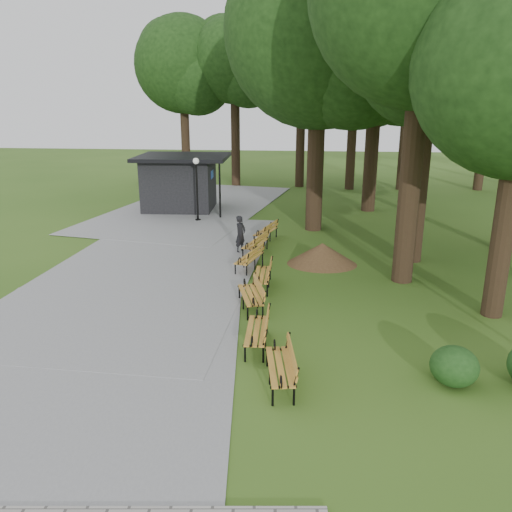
# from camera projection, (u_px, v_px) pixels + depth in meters

# --- Properties ---
(ground) EXTENTS (100.00, 100.00, 0.00)m
(ground) POSITION_uv_depth(u_px,v_px,m) (246.00, 298.00, 16.25)
(ground) COLOR #345919
(ground) RESTS_ON ground
(path) EXTENTS (12.00, 38.00, 0.06)m
(path) POSITION_uv_depth(u_px,v_px,m) (152.00, 264.00, 19.50)
(path) COLOR gray
(path) RESTS_ON ground
(person) EXTENTS (0.58, 0.67, 1.54)m
(person) POSITION_uv_depth(u_px,v_px,m) (241.00, 234.00, 20.93)
(person) COLOR black
(person) RESTS_ON ground
(kiosk) EXTENTS (5.19, 4.57, 3.12)m
(kiosk) POSITION_uv_depth(u_px,v_px,m) (179.00, 183.00, 29.00)
(kiosk) COLOR black
(kiosk) RESTS_ON ground
(lamp_post) EXTENTS (0.32, 0.32, 3.27)m
(lamp_post) POSITION_uv_depth(u_px,v_px,m) (197.00, 176.00, 25.95)
(lamp_post) COLOR black
(lamp_post) RESTS_ON ground
(dirt_mound) EXTENTS (2.24, 2.24, 0.83)m
(dirt_mound) POSITION_uv_depth(u_px,v_px,m) (322.00, 254.00, 19.51)
(dirt_mound) COLOR #47301C
(dirt_mound) RESTS_ON ground
(bench_0) EXTENTS (0.92, 1.97, 0.88)m
(bench_0) POSITION_uv_depth(u_px,v_px,m) (280.00, 367.00, 11.18)
(bench_0) COLOR #C0832C
(bench_0) RESTS_ON ground
(bench_1) EXTENTS (0.70, 1.92, 0.88)m
(bench_1) POSITION_uv_depth(u_px,v_px,m) (257.00, 331.00, 12.92)
(bench_1) COLOR #C0832C
(bench_1) RESTS_ON ground
(bench_2) EXTENTS (1.14, 2.00, 0.88)m
(bench_2) POSITION_uv_depth(u_px,v_px,m) (250.00, 295.00, 15.29)
(bench_2) COLOR #C0832C
(bench_2) RESTS_ON ground
(bench_3) EXTENTS (0.68, 1.91, 0.88)m
(bench_3) POSITION_uv_depth(u_px,v_px,m) (262.00, 275.00, 17.05)
(bench_3) COLOR #C0832C
(bench_3) RESTS_ON ground
(bench_4) EXTENTS (1.10, 2.00, 0.88)m
(bench_4) POSITION_uv_depth(u_px,v_px,m) (249.00, 258.00, 18.91)
(bench_4) COLOR #C0832C
(bench_4) RESTS_ON ground
(bench_5) EXTENTS (1.10, 2.00, 0.88)m
(bench_5) POSITION_uv_depth(u_px,v_px,m) (255.00, 243.00, 20.81)
(bench_5) COLOR #C0832C
(bench_5) RESTS_ON ground
(bench_6) EXTENTS (1.14, 2.00, 0.88)m
(bench_6) POSITION_uv_depth(u_px,v_px,m) (266.00, 231.00, 22.72)
(bench_6) COLOR #C0832C
(bench_6) RESTS_ON ground
(lawn_tree_1) EXTENTS (5.55, 5.55, 10.55)m
(lawn_tree_1) POSITION_uv_depth(u_px,v_px,m) (432.00, 51.00, 17.78)
(lawn_tree_1) COLOR black
(lawn_tree_1) RESTS_ON ground
(lawn_tree_2) EXTENTS (8.48, 8.48, 13.20)m
(lawn_tree_2) POSITION_uv_depth(u_px,v_px,m) (320.00, 32.00, 22.27)
(lawn_tree_2) COLOR black
(lawn_tree_2) RESTS_ON ground
(lawn_tree_4) EXTENTS (7.40, 7.40, 12.16)m
(lawn_tree_4) POSITION_uv_depth(u_px,v_px,m) (378.00, 53.00, 26.71)
(lawn_tree_4) COLOR black
(lawn_tree_4) RESTS_ON ground
(tree_backdrop) EXTENTS (35.13, 9.02, 16.43)m
(tree_backdrop) POSITION_uv_depth(u_px,v_px,m) (382.00, 67.00, 34.57)
(tree_backdrop) COLOR black
(tree_backdrop) RESTS_ON ground
(shrub_2) EXTENTS (1.05, 1.05, 0.89)m
(shrub_2) POSITION_uv_depth(u_px,v_px,m) (452.00, 384.00, 11.32)
(shrub_2) COLOR #193D14
(shrub_2) RESTS_ON ground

